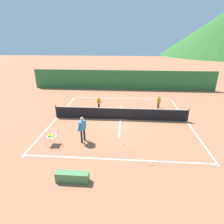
{
  "coord_description": "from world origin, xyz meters",
  "views": [
    {
      "loc": [
        0.36,
        -13.53,
        5.99
      ],
      "look_at": [
        -0.62,
        -0.76,
        0.91
      ],
      "focal_mm": 29.57,
      "sensor_mm": 36.0,
      "label": 1
    }
  ],
  "objects_px": {
    "tennis_ball_6": "(182,139)",
    "courtside_bench": "(72,177)",
    "student_1": "(159,101)",
    "tennis_ball_4": "(124,144)",
    "tennis_ball_3": "(79,122)",
    "tennis_ball_0": "(78,126)",
    "student_0": "(99,102)",
    "tennis_ball_1": "(81,120)",
    "tennis_net": "(120,114)",
    "instructor": "(82,127)",
    "tennis_ball_2": "(132,150)",
    "tennis_ball_5": "(152,165)",
    "ball_cart": "(51,135)"
  },
  "relations": [
    {
      "from": "tennis_ball_2",
      "to": "tennis_ball_3",
      "type": "relative_size",
      "value": 1.0
    },
    {
      "from": "tennis_ball_1",
      "to": "tennis_ball_6",
      "type": "height_order",
      "value": "same"
    },
    {
      "from": "instructor",
      "to": "tennis_ball_0",
      "type": "xyz_separation_m",
      "value": [
        -0.82,
        2.03,
        -0.95
      ]
    },
    {
      "from": "tennis_ball_2",
      "to": "tennis_ball_3",
      "type": "xyz_separation_m",
      "value": [
        -4.01,
        3.6,
        0.0
      ]
    },
    {
      "from": "student_1",
      "to": "tennis_ball_3",
      "type": "relative_size",
      "value": 17.77
    },
    {
      "from": "tennis_ball_6",
      "to": "tennis_ball_1",
      "type": "bearing_deg",
      "value": 161.01
    },
    {
      "from": "instructor",
      "to": "student_1",
      "type": "xyz_separation_m",
      "value": [
        5.64,
        6.4,
        -0.26
      ]
    },
    {
      "from": "student_1",
      "to": "tennis_ball_1",
      "type": "distance_m",
      "value": 7.3
    },
    {
      "from": "tennis_ball_1",
      "to": "tennis_ball_6",
      "type": "distance_m",
      "value": 7.57
    },
    {
      "from": "student_0",
      "to": "tennis_ball_0",
      "type": "relative_size",
      "value": 19.01
    },
    {
      "from": "student_0",
      "to": "tennis_ball_6",
      "type": "relative_size",
      "value": 19.01
    },
    {
      "from": "instructor",
      "to": "tennis_ball_4",
      "type": "relative_size",
      "value": 24.2
    },
    {
      "from": "tennis_ball_0",
      "to": "tennis_ball_2",
      "type": "xyz_separation_m",
      "value": [
        3.88,
        -2.91,
        0.0
      ]
    },
    {
      "from": "student_1",
      "to": "tennis_ball_4",
      "type": "distance_m",
      "value": 7.32
    },
    {
      "from": "ball_cart",
      "to": "tennis_ball_3",
      "type": "bearing_deg",
      "value": 74.83
    },
    {
      "from": "student_0",
      "to": "student_1",
      "type": "xyz_separation_m",
      "value": [
        5.43,
        0.81,
        -0.05
      ]
    },
    {
      "from": "ball_cart",
      "to": "tennis_ball_0",
      "type": "relative_size",
      "value": 13.22
    },
    {
      "from": "tennis_net",
      "to": "tennis_ball_2",
      "type": "distance_m",
      "value": 4.55
    },
    {
      "from": "instructor",
      "to": "ball_cart",
      "type": "relative_size",
      "value": 1.83
    },
    {
      "from": "tennis_net",
      "to": "tennis_ball_0",
      "type": "relative_size",
      "value": 154.92
    },
    {
      "from": "tennis_net",
      "to": "student_1",
      "type": "relative_size",
      "value": 8.72
    },
    {
      "from": "tennis_net",
      "to": "tennis_ball_5",
      "type": "relative_size",
      "value": 154.92
    },
    {
      "from": "tennis_ball_1",
      "to": "courtside_bench",
      "type": "bearing_deg",
      "value": -80.09
    },
    {
      "from": "tennis_ball_2",
      "to": "ball_cart",
      "type": "bearing_deg",
      "value": 175.25
    },
    {
      "from": "tennis_ball_3",
      "to": "tennis_ball_4",
      "type": "relative_size",
      "value": 1.0
    },
    {
      "from": "tennis_ball_5",
      "to": "tennis_ball_6",
      "type": "xyz_separation_m",
      "value": [
        2.28,
        2.8,
        0.0
      ]
    },
    {
      "from": "tennis_ball_0",
      "to": "tennis_ball_6",
      "type": "xyz_separation_m",
      "value": [
        7.11,
        -1.33,
        0.0
      ]
    },
    {
      "from": "student_1",
      "to": "tennis_ball_2",
      "type": "distance_m",
      "value": 7.76
    },
    {
      "from": "instructor",
      "to": "student_0",
      "type": "distance_m",
      "value": 5.6
    },
    {
      "from": "tennis_ball_3",
      "to": "tennis_ball_6",
      "type": "relative_size",
      "value": 1.0
    },
    {
      "from": "tennis_ball_4",
      "to": "instructor",
      "type": "bearing_deg",
      "value": 175.57
    },
    {
      "from": "tennis_ball_1",
      "to": "tennis_ball_3",
      "type": "relative_size",
      "value": 1.0
    },
    {
      "from": "tennis_ball_1",
      "to": "tennis_ball_5",
      "type": "bearing_deg",
      "value": -47.18
    },
    {
      "from": "instructor",
      "to": "tennis_ball_4",
      "type": "height_order",
      "value": "instructor"
    },
    {
      "from": "student_1",
      "to": "tennis_ball_0",
      "type": "bearing_deg",
      "value": -145.88
    },
    {
      "from": "student_0",
      "to": "tennis_ball_5",
      "type": "xyz_separation_m",
      "value": [
        3.81,
        -7.69,
        -0.74
      ]
    },
    {
      "from": "tennis_ball_1",
      "to": "tennis_ball_3",
      "type": "bearing_deg",
      "value": -100.1
    },
    {
      "from": "tennis_ball_4",
      "to": "tennis_ball_2",
      "type": "bearing_deg",
      "value": -52.87
    },
    {
      "from": "instructor",
      "to": "student_0",
      "type": "height_order",
      "value": "instructor"
    },
    {
      "from": "ball_cart",
      "to": "tennis_ball_3",
      "type": "distance_m",
      "value": 3.35
    },
    {
      "from": "ball_cart",
      "to": "tennis_ball_5",
      "type": "xyz_separation_m",
      "value": [
        5.82,
        -1.62,
        -0.55
      ]
    },
    {
      "from": "tennis_net",
      "to": "student_0",
      "type": "relative_size",
      "value": 8.15
    },
    {
      "from": "ball_cart",
      "to": "tennis_ball_6",
      "type": "xyz_separation_m",
      "value": [
        8.1,
        1.18,
        -0.55
      ]
    },
    {
      "from": "student_1",
      "to": "tennis_ball_5",
      "type": "height_order",
      "value": "student_1"
    },
    {
      "from": "tennis_net",
      "to": "tennis_ball_6",
      "type": "bearing_deg",
      "value": -35.14
    },
    {
      "from": "tennis_ball_6",
      "to": "courtside_bench",
      "type": "distance_m",
      "value": 7.32
    },
    {
      "from": "student_1",
      "to": "tennis_ball_4",
      "type": "height_order",
      "value": "student_1"
    },
    {
      "from": "tennis_net",
      "to": "instructor",
      "type": "bearing_deg",
      "value": -121.91
    },
    {
      "from": "instructor",
      "to": "tennis_ball_0",
      "type": "bearing_deg",
      "value": 111.97
    },
    {
      "from": "instructor",
      "to": "tennis_ball_3",
      "type": "relative_size",
      "value": 24.2
    }
  ]
}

